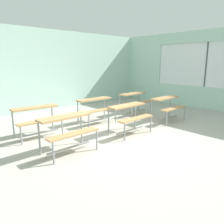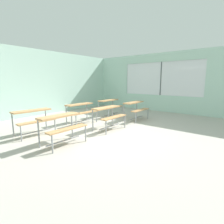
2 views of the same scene
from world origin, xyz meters
The scene contains 9 objects.
ground centered at (0.00, 0.00, -0.03)m, with size 10.00×9.00×0.05m, color #ADA89E.
wall_back centered at (0.00, 4.50, 1.50)m, with size 10.00×0.12×3.00m, color silver.
wall_right centered at (5.00, -0.13, 1.45)m, with size 0.12×9.00×3.00m.
desk_bench_r0c0 centered at (-1.27, 0.34, 0.56)m, with size 1.10×0.60×0.74m.
desk_bench_r0c1 centered at (0.53, 0.31, 0.56)m, with size 1.10×0.60×0.74m.
desk_bench_r0c2 centered at (2.29, 0.34, 0.56)m, with size 1.11×0.61×0.74m.
desk_bench_r1c0 centered at (-1.32, 1.65, 0.56)m, with size 1.13×0.64×0.74m.
desk_bench_r1c1 centered at (0.51, 1.65, 0.56)m, with size 1.11×0.61×0.74m.
desk_bench_r1c2 centered at (2.25, 1.67, 0.56)m, with size 1.11×0.61×0.74m.
Camera 1 is at (-3.44, -3.36, 1.81)m, focal length 34.95 mm.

